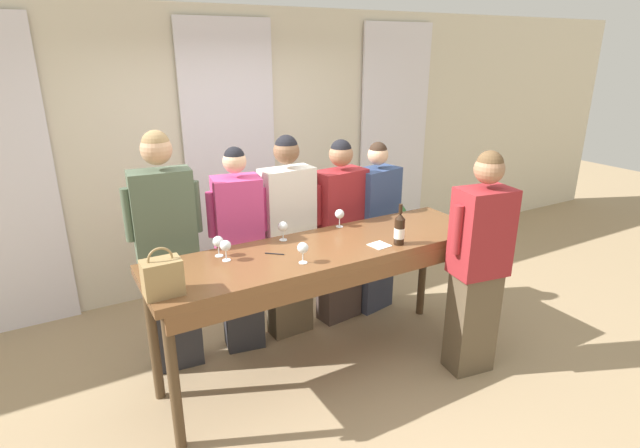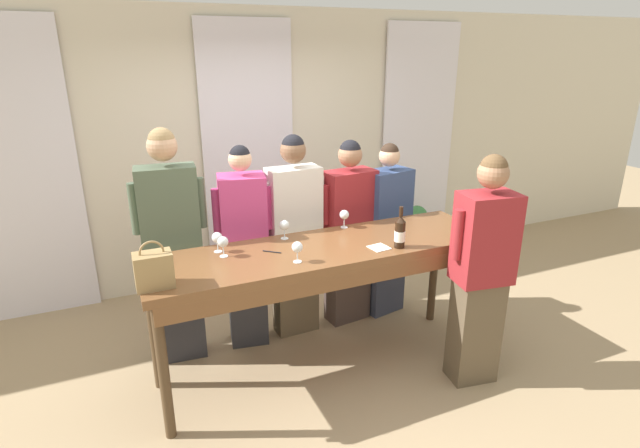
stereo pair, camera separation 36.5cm
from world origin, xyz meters
The scene contains 23 objects.
ground_plane centered at (0.00, 0.00, 0.00)m, with size 18.00×18.00×0.00m, color tan.
wall_back centered at (0.00, 1.95, 1.40)m, with size 12.00×0.06×2.80m.
curtain_panel_left centered at (-2.08, 1.89, 1.34)m, with size 0.96×0.03×2.69m.
curtain_panel_center centered at (0.00, 1.89, 1.34)m, with size 0.96×0.03×2.69m.
curtain_panel_right centered at (2.08, 1.89, 1.34)m, with size 0.96×0.03×2.69m.
tasting_bar centered at (0.00, -0.02, 0.93)m, with size 2.60×0.71×1.04m.
wine_bottle centered at (0.49, -0.24, 1.15)m, with size 0.08×0.08×0.31m.
handbag centered at (-1.20, -0.19, 1.15)m, with size 0.22×0.15×0.30m.
wine_glass_front_left centered at (-0.71, 0.11, 1.14)m, with size 0.08×0.08×0.15m.
wine_glass_front_mid centered at (-0.73, 0.21, 1.14)m, with size 0.08×0.08×0.15m.
wine_glass_front_right centered at (-0.28, -0.19, 1.14)m, with size 0.08×0.08×0.15m.
wine_glass_center_left centered at (1.10, -0.24, 1.14)m, with size 0.08×0.08×0.15m.
wine_glass_center_mid centered at (-0.21, 0.26, 1.14)m, with size 0.08×0.08×0.15m.
wine_glass_center_right centered at (0.32, 0.30, 1.14)m, with size 0.08×0.08×0.15m.
napkin centered at (0.35, -0.19, 1.04)m, with size 0.15×0.15×0.00m.
pen centered at (-0.38, 0.04, 1.04)m, with size 0.11×0.10×0.01m.
guest_olive_jacket centered at (-1.00, 0.62, 0.98)m, with size 0.55×0.26×1.88m.
guest_pink_top centered at (-0.43, 0.62, 0.87)m, with size 0.48×0.33×1.71m.
guest_cream_sweater centered at (0.01, 0.62, 0.91)m, with size 0.55×0.24×1.76m.
guest_striped_shirt centered at (0.52, 0.62, 0.86)m, with size 0.56×0.29×1.68m.
guest_navy_coat centered at (0.91, 0.62, 0.82)m, with size 0.54×0.32×1.63m.
host_pouring centered at (0.98, -0.57, 0.89)m, with size 0.51×0.33×1.75m.
potted_plant centered at (1.94, 1.61, 0.36)m, with size 0.30×0.30×0.64m.
Camera 2 is at (-1.39, -3.08, 2.41)m, focal length 28.00 mm.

